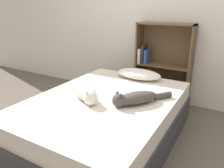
{
  "coord_description": "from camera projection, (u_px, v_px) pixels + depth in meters",
  "views": [
    {
      "loc": [
        1.04,
        -1.67,
        1.31
      ],
      "look_at": [
        0.0,
        0.14,
        0.57
      ],
      "focal_mm": 35.0,
      "sensor_mm": 36.0,
      "label": 1
    }
  ],
  "objects": [
    {
      "name": "bed",
      "position": [
        105.0,
        119.0,
        2.22
      ],
      "size": [
        1.3,
        1.8,
        0.47
      ],
      "color": "#333338",
      "rests_on": "ground_plane"
    },
    {
      "name": "ground_plane",
      "position": [
        106.0,
        139.0,
        2.29
      ],
      "size": [
        8.0,
        8.0,
        0.0
      ],
      "primitive_type": "plane",
      "color": "brown"
    },
    {
      "name": "bookshelf",
      "position": [
        162.0,
        64.0,
        3.02
      ],
      "size": [
        0.74,
        0.26,
        1.12
      ],
      "color": "brown",
      "rests_on": "ground_plane"
    },
    {
      "name": "wall_back",
      "position": [
        157.0,
        12.0,
        2.98
      ],
      "size": [
        8.0,
        0.06,
        2.5
      ],
      "color": "silver",
      "rests_on": "ground_plane"
    },
    {
      "name": "cat_dark",
      "position": [
        135.0,
        98.0,
        1.98
      ],
      "size": [
        0.44,
        0.54,
        0.15
      ],
      "rotation": [
        0.0,
        0.0,
        4.08
      ],
      "color": "#47423D",
      "rests_on": "bed"
    },
    {
      "name": "pillow",
      "position": [
        139.0,
        74.0,
        2.68
      ],
      "size": [
        0.56,
        0.3,
        0.11
      ],
      "color": "white",
      "rests_on": "bed"
    },
    {
      "name": "cat_light",
      "position": [
        84.0,
        92.0,
        2.08
      ],
      "size": [
        0.55,
        0.38,
        0.15
      ],
      "rotation": [
        0.0,
        0.0,
        5.76
      ],
      "color": "white",
      "rests_on": "bed"
    }
  ]
}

